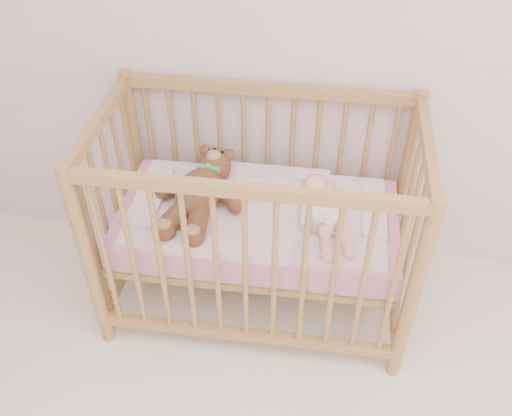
# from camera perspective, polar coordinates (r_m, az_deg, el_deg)

# --- Properties ---
(wall_back) EXTENTS (4.00, 0.02, 2.70)m
(wall_back) POSITION_cam_1_polar(r_m,az_deg,el_deg) (2.40, 8.37, 19.93)
(wall_back) COLOR beige
(wall_back) RESTS_ON floor
(crib) EXTENTS (1.36, 0.76, 1.00)m
(crib) POSITION_cam_1_polar(r_m,az_deg,el_deg) (2.52, 0.16, -1.31)
(crib) COLOR tan
(crib) RESTS_ON floor
(mattress) EXTENTS (1.22, 0.62, 0.13)m
(mattress) POSITION_cam_1_polar(r_m,az_deg,el_deg) (2.53, 0.16, -1.56)
(mattress) COLOR pink
(mattress) RESTS_ON crib
(blanket) EXTENTS (1.10, 0.58, 0.06)m
(blanket) POSITION_cam_1_polar(r_m,az_deg,el_deg) (2.48, 0.16, -0.29)
(blanket) COLOR pink
(blanket) RESTS_ON mattress
(baby) EXTENTS (0.38, 0.56, 0.12)m
(baby) POSITION_cam_1_polar(r_m,az_deg,el_deg) (2.41, 6.76, 0.12)
(baby) COLOR white
(baby) RESTS_ON blanket
(teddy_bear) EXTENTS (0.50, 0.65, 0.17)m
(teddy_bear) POSITION_cam_1_polar(r_m,az_deg,el_deg) (2.45, -5.72, 1.44)
(teddy_bear) COLOR brown
(teddy_bear) RESTS_ON blanket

